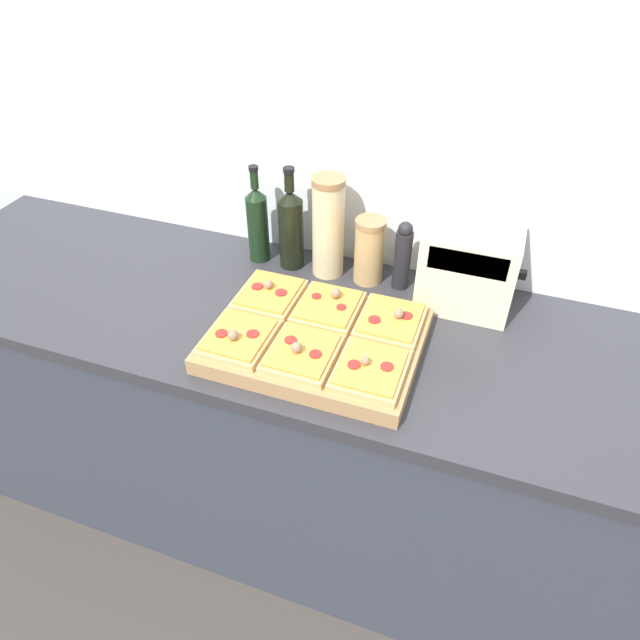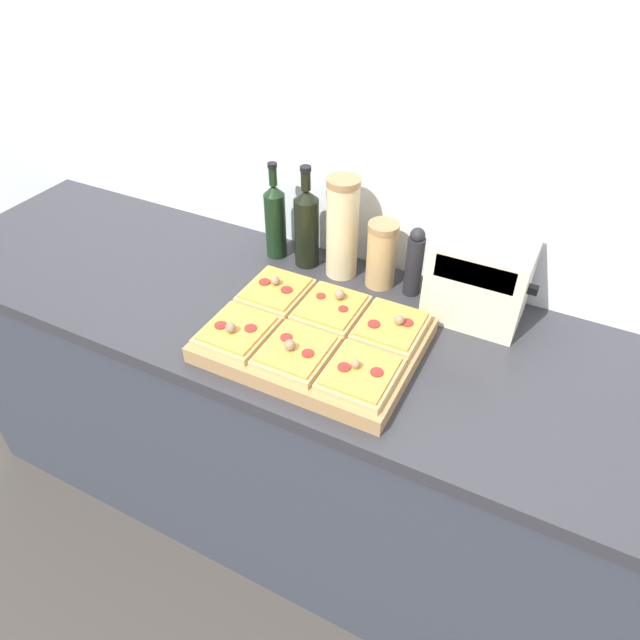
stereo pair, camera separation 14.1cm
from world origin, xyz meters
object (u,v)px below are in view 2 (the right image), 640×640
toaster_oven (479,279)px  cutting_board (315,340)px  wine_bottle (307,226)px  grain_jar_tall (342,228)px  olive_oil_bottle (275,219)px  pepper_mill (414,262)px  grain_jar_short (382,255)px

toaster_oven → cutting_board: bearing=-135.7°
wine_bottle → grain_jar_tall: size_ratio=1.04×
wine_bottle → grain_jar_tall: 0.12m
olive_oil_bottle → pepper_mill: 0.44m
wine_bottle → grain_jar_short: 0.24m
pepper_mill → toaster_oven: bearing=-6.2°
grain_jar_short → wine_bottle: bearing=180.0°
toaster_oven → grain_jar_short: bearing=175.9°
wine_bottle → grain_jar_short: size_ratio=1.59×
cutting_board → grain_jar_short: bearing=83.0°
cutting_board → grain_jar_tall: grain_jar_tall is taller
olive_oil_bottle → toaster_oven: size_ratio=1.11×
cutting_board → pepper_mill: size_ratio=2.48×
grain_jar_tall → grain_jar_short: bearing=-0.0°
olive_oil_bottle → wine_bottle: (0.11, -0.00, 0.00)m
olive_oil_bottle → grain_jar_tall: same height
grain_jar_tall → toaster_oven: 0.40m
wine_bottle → pepper_mill: size_ratio=1.50×
cutting_board → toaster_oven: bearing=44.3°
grain_jar_tall → pepper_mill: (0.22, -0.00, -0.05)m
wine_bottle → grain_jar_tall: (0.11, 0.00, 0.02)m
wine_bottle → pepper_mill: (0.33, -0.00, -0.03)m
cutting_board → olive_oil_bottle: olive_oil_bottle is taller
grain_jar_short → toaster_oven: (0.28, -0.02, 0.02)m
olive_oil_bottle → pepper_mill: size_ratio=1.45×
wine_bottle → pepper_mill: bearing=-0.0°
cutting_board → wine_bottle: size_ratio=1.66×
cutting_board → wine_bottle: bearing=120.8°
grain_jar_tall → pepper_mill: 0.22m
grain_jar_tall → grain_jar_short: grain_jar_tall is taller
pepper_mill → cutting_board: bearing=-112.5°
cutting_board → grain_jar_tall: 0.36m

